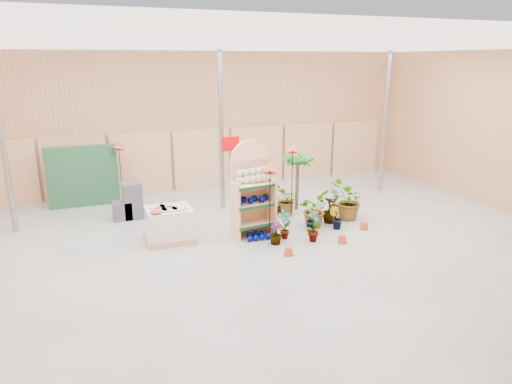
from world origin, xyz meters
TOP-DOWN VIEW (x-y plane):
  - room at (0.00, 0.91)m, footprint 15.20×12.10m
  - display_shelf at (0.08, 1.29)m, footprint 1.04×0.72m
  - teddy_bears at (0.12, 1.18)m, footprint 0.88×0.24m
  - gazing_balls_shelf at (0.08, 1.16)m, footprint 0.87×0.30m
  - gazing_balls_floor at (0.09, 0.85)m, footprint 0.63×0.39m
  - pallet_stack at (-1.92, 1.51)m, footprint 1.16×0.97m
  - charcoal_planters at (-2.66, 3.53)m, footprint 0.80×0.50m
  - trellis_stock at (-3.80, 5.20)m, footprint 2.00×0.30m
  - offer_sign at (0.10, 2.98)m, footprint 0.50×0.08m
  - bird_table_front at (0.41, 0.84)m, footprint 0.34×0.34m
  - bird_table_right at (1.55, 2.04)m, footprint 0.34×0.34m
  - bird_table_back at (-2.73, 4.92)m, footprint 0.34×0.34m
  - palm at (1.99, 2.63)m, footprint 0.70×0.70m
  - potted_plant_0 at (0.72, 0.64)m, footprint 0.43×0.33m
  - potted_plant_1 at (1.59, 0.85)m, footprint 0.43×0.42m
  - potted_plant_2 at (1.80, 1.20)m, footprint 1.09×1.11m
  - potted_plant_3 at (2.33, 1.27)m, footprint 0.53×0.53m
  - potted_plant_4 at (2.87, 2.00)m, footprint 0.47×0.41m
  - potted_plant_5 at (0.80, 1.73)m, footprint 0.37×0.33m
  - potted_plant_6 at (1.52, 2.31)m, footprint 0.96×0.99m
  - potted_plant_7 at (0.39, 0.41)m, footprint 0.43×0.43m
  - potted_plant_8 at (1.29, 0.24)m, footprint 0.52×0.51m
  - potted_plant_9 at (2.24, 0.80)m, footprint 0.42×0.40m
  - potted_plant_10 at (2.91, 1.31)m, footprint 1.26×1.21m
  - potted_plant_11 at (1.15, 2.31)m, footprint 0.47×0.47m

SIDE VIEW (x-z plane):
  - gazing_balls_floor at x=0.09m, z-range 0.00..0.15m
  - potted_plant_7 at x=0.39m, z-range 0.00..0.54m
  - potted_plant_5 at x=0.80m, z-range 0.00..0.55m
  - potted_plant_9 at x=2.24m, z-range 0.00..0.59m
  - potted_plant_1 at x=1.59m, z-range 0.00..0.61m
  - potted_plant_11 at x=1.15m, z-range 0.00..0.61m
  - potted_plant_3 at x=2.33m, z-range 0.00..0.73m
  - potted_plant_0 at x=0.72m, z-range 0.00..0.73m
  - potted_plant_4 at x=2.87m, z-range 0.00..0.74m
  - pallet_stack at x=-1.92m, z-range -0.02..0.84m
  - potted_plant_8 at x=1.29m, z-range 0.00..0.82m
  - charcoal_planters at x=-2.66m, z-range -0.08..0.92m
  - potted_plant_6 at x=1.52m, z-range 0.00..0.84m
  - potted_plant_2 at x=1.80m, z-range 0.00..0.93m
  - potted_plant_10 at x=2.91m, z-range 0.00..1.07m
  - trellis_stock at x=-3.80m, z-range 0.00..1.80m
  - gazing_balls_shelf at x=0.08m, z-range 0.84..1.01m
  - display_shelf at x=0.08m, z-range -0.10..2.26m
  - palm at x=1.99m, z-range 0.61..2.33m
  - teddy_bears at x=0.12m, z-range 1.30..1.68m
  - offer_sign at x=0.10m, z-range 0.47..2.67m
  - bird_table_front at x=0.41m, z-range 0.80..2.66m
  - bird_table_back at x=-2.73m, z-range 0.81..2.71m
  - bird_table_right at x=1.55m, z-range 0.88..2.94m
  - room at x=0.00m, z-range -0.14..4.56m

